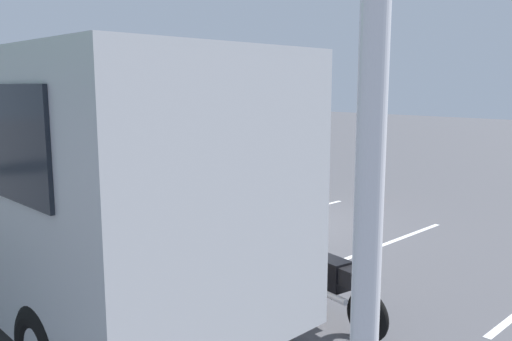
% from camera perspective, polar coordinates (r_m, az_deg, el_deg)
% --- Properties ---
extents(ground_plane, '(80.00, 80.00, 0.00)m').
position_cam_1_polar(ground_plane, '(11.56, 1.27, -5.43)').
color(ground_plane, '#4C4C51').
extents(tour_bus, '(9.30, 2.98, 3.25)m').
position_cam_1_polar(tour_bus, '(8.42, -23.60, -0.23)').
color(tour_bus, '#B7BABF').
rests_on(tour_bus, ground_plane).
extents(spectator_far_left, '(0.57, 0.38, 1.76)m').
position_cam_1_polar(spectator_far_left, '(8.08, -1.05, -4.13)').
color(spectator_far_left, '#473823').
rests_on(spectator_far_left, ground_plane).
extents(spectator_left, '(0.58, 0.36, 1.73)m').
position_cam_1_polar(spectator_left, '(9.00, -5.18, -2.91)').
color(spectator_left, black).
rests_on(spectator_left, ground_plane).
extents(spectator_centre, '(0.58, 0.35, 1.76)m').
position_cam_1_polar(spectator_centre, '(10.01, -9.48, -1.66)').
color(spectator_centre, '#473823').
rests_on(spectator_centre, ground_plane).
extents(spectator_right, '(0.57, 0.38, 1.71)m').
position_cam_1_polar(spectator_right, '(11.03, -11.77, -0.90)').
color(spectator_right, '#473823').
rests_on(spectator_right, ground_plane).
extents(parked_motorcycle_silver, '(2.05, 0.59, 0.99)m').
position_cam_1_polar(parked_motorcycle_silver, '(6.78, 7.44, -11.86)').
color(parked_motorcycle_silver, black).
rests_on(parked_motorcycle_silver, ground_plane).
extents(stunt_motorcycle, '(1.87, 0.68, 1.89)m').
position_cam_1_polar(stunt_motorcycle, '(14.27, 4.50, 1.63)').
color(stunt_motorcycle, black).
rests_on(stunt_motorcycle, ground_plane).
extents(flagpole, '(0.78, 0.36, 6.23)m').
position_cam_1_polar(flagpole, '(1.45, 11.81, 15.91)').
color(flagpole, silver).
rests_on(flagpole, ground_plane).
extents(traffic_cone, '(0.34, 0.34, 0.63)m').
position_cam_1_polar(traffic_cone, '(13.98, 12.51, -1.82)').
color(traffic_cone, orange).
rests_on(traffic_cone, ground_plane).
extents(bay_line_b, '(0.27, 3.65, 0.01)m').
position_cam_1_polar(bay_line_b, '(10.32, 14.38, -7.49)').
color(bay_line_b, white).
rests_on(bay_line_b, ground_plane).
extents(bay_line_c, '(0.30, 4.19, 0.01)m').
position_cam_1_polar(bay_line_c, '(12.08, 3.09, -4.79)').
color(bay_line_c, white).
rests_on(bay_line_c, ground_plane).
extents(bay_line_d, '(0.28, 3.71, 0.01)m').
position_cam_1_polar(bay_line_d, '(14.20, -5.02, -2.71)').
color(bay_line_d, white).
rests_on(bay_line_d, ground_plane).
extents(bay_line_e, '(0.31, 4.36, 0.01)m').
position_cam_1_polar(bay_line_e, '(16.54, -10.91, -1.16)').
color(bay_line_e, white).
rests_on(bay_line_e, ground_plane).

